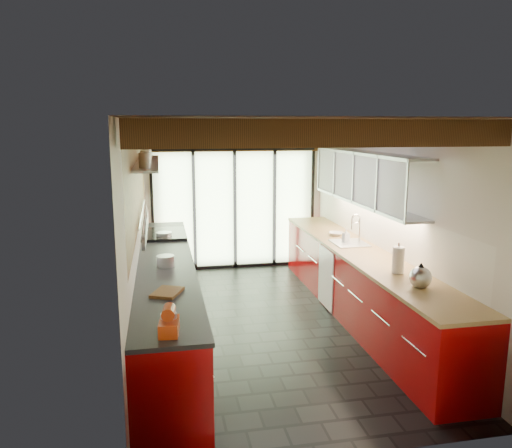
# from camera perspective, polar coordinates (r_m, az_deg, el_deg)

# --- Properties ---
(ground) EXTENTS (5.50, 5.50, 0.00)m
(ground) POSITION_cam_1_polar(r_m,az_deg,el_deg) (6.66, 1.17, -11.25)
(ground) COLOR black
(ground) RESTS_ON ground
(room_shell) EXTENTS (5.50, 5.50, 5.50)m
(room_shell) POSITION_cam_1_polar(r_m,az_deg,el_deg) (6.22, 1.23, 2.97)
(room_shell) COLOR silver
(room_shell) RESTS_ON ground
(ceiling_beams) EXTENTS (3.14, 5.06, 4.90)m
(ceiling_beams) POSITION_cam_1_polar(r_m,az_deg,el_deg) (6.53, 0.55, 10.47)
(ceiling_beams) COLOR #593316
(ceiling_beams) RESTS_ON ground
(glass_door) EXTENTS (2.95, 0.10, 2.90)m
(glass_door) POSITION_cam_1_polar(r_m,az_deg,el_deg) (8.86, -2.45, 5.42)
(glass_door) COLOR #C6EAAD
(glass_door) RESTS_ON ground
(left_counter) EXTENTS (0.68, 5.00, 0.92)m
(left_counter) POSITION_cam_1_polar(r_m,az_deg,el_deg) (6.37, -10.22, -8.07)
(left_counter) COLOR #930607
(left_counter) RESTS_ON ground
(range_stove) EXTENTS (0.66, 0.90, 0.97)m
(range_stove) POSITION_cam_1_polar(r_m,az_deg,el_deg) (7.75, -10.39, -4.52)
(range_stove) COLOR silver
(range_stove) RESTS_ON ground
(right_counter) EXTENTS (0.68, 5.00, 0.92)m
(right_counter) POSITION_cam_1_polar(r_m,az_deg,el_deg) (6.87, 11.70, -6.70)
(right_counter) COLOR #930607
(right_counter) RESTS_ON ground
(sink_assembly) EXTENTS (0.45, 0.52, 0.43)m
(sink_assembly) POSITION_cam_1_polar(r_m,az_deg,el_deg) (7.10, 10.73, -1.90)
(sink_assembly) COLOR silver
(sink_assembly) RESTS_ON right_counter
(upper_cabinets_right) EXTENTS (0.34, 3.00, 3.00)m
(upper_cabinets_right) POSITION_cam_1_polar(r_m,az_deg,el_deg) (6.92, 12.41, 5.17)
(upper_cabinets_right) COLOR silver
(upper_cabinets_right) RESTS_ON ground
(left_wall_fixtures) EXTENTS (0.28, 2.60, 0.96)m
(left_wall_fixtures) POSITION_cam_1_polar(r_m,az_deg,el_deg) (6.25, -12.45, 4.51)
(left_wall_fixtures) COLOR silver
(left_wall_fixtures) RESTS_ON ground
(stand_mixer) EXTENTS (0.18, 0.28, 0.24)m
(stand_mixer) POSITION_cam_1_polar(r_m,az_deg,el_deg) (4.07, -9.91, -10.97)
(stand_mixer) COLOR red
(stand_mixer) RESTS_ON left_counter
(pot_large) EXTENTS (0.24, 0.24, 0.13)m
(pot_large) POSITION_cam_1_polar(r_m,az_deg,el_deg) (5.94, -10.30, -4.19)
(pot_large) COLOR silver
(pot_large) RESTS_ON left_counter
(pot_small) EXTENTS (0.26, 0.26, 0.09)m
(pot_small) POSITION_cam_1_polar(r_m,az_deg,el_deg) (7.44, -10.46, -1.27)
(pot_small) COLOR silver
(pot_small) RESTS_ON left_counter
(cutting_board) EXTENTS (0.35, 0.40, 0.03)m
(cutting_board) POSITION_cam_1_polar(r_m,az_deg,el_deg) (5.01, -10.11, -7.69)
(cutting_board) COLOR brown
(cutting_board) RESTS_ON left_counter
(kettle) EXTENTS (0.25, 0.29, 0.27)m
(kettle) POSITION_cam_1_polar(r_m,az_deg,el_deg) (5.37, 18.28, -5.66)
(kettle) COLOR silver
(kettle) RESTS_ON right_counter
(paper_towel) EXTENTS (0.14, 0.14, 0.36)m
(paper_towel) POSITION_cam_1_polar(r_m,az_deg,el_deg) (5.77, 15.94, -4.02)
(paper_towel) COLOR white
(paper_towel) RESTS_ON right_counter
(soap_bottle) EXTENTS (0.10, 0.10, 0.19)m
(soap_bottle) POSITION_cam_1_polar(r_m,az_deg,el_deg) (7.20, 10.26, -1.27)
(soap_bottle) COLOR silver
(soap_bottle) RESTS_ON right_counter
(bowl) EXTENTS (0.28, 0.28, 0.05)m
(bowl) POSITION_cam_1_polar(r_m,az_deg,el_deg) (7.59, 9.11, -1.11)
(bowl) COLOR silver
(bowl) RESTS_ON right_counter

